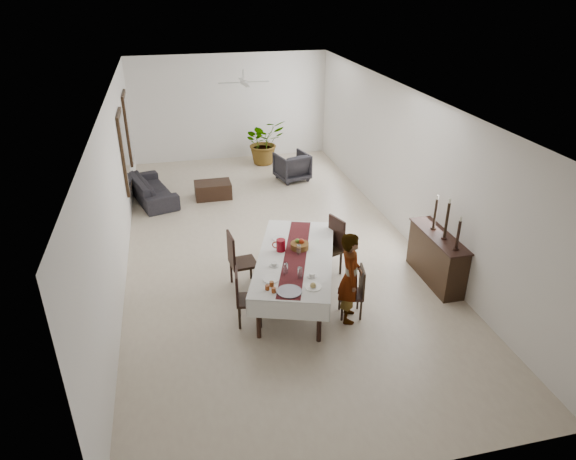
{
  "coord_description": "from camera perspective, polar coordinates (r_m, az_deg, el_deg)",
  "views": [
    {
      "loc": [
        -1.87,
        -9.74,
        5.29
      ],
      "look_at": [
        0.06,
        -1.51,
        1.05
      ],
      "focal_mm": 32.0,
      "sensor_mm": 36.0,
      "label": 1
    }
  ],
  "objects": [
    {
      "name": "mirror_frame_near",
      "position": [
        12.55,
        -17.75,
        8.27
      ],
      "size": [
        0.06,
        1.05,
        1.85
      ],
      "primitive_type": "cube",
      "color": "black",
      "rests_on": "wall_left"
    },
    {
      "name": "fruit_basket",
      "position": [
        9.25,
        1.3,
        -1.77
      ],
      "size": [
        0.33,
        0.33,
        0.11
      ],
      "primitive_type": "cylinder",
      "color": "brown",
      "rests_on": "tablecloth_top"
    },
    {
      "name": "jam_jar_b",
      "position": [
        8.1,
        -2.32,
        -6.41
      ],
      "size": [
        0.07,
        0.07,
        0.08
      ],
      "primitive_type": "cylinder",
      "color": "brown",
      "rests_on": "tablecloth_top"
    },
    {
      "name": "wine_glass_far",
      "position": [
        9.04,
        1.2,
        -2.22
      ],
      "size": [
        0.08,
        0.08,
        0.19
      ],
      "primitive_type": "cylinder",
      "color": "white",
      "rests_on": "tablecloth_top"
    },
    {
      "name": "table_runner",
      "position": [
        9.04,
        0.82,
        -2.87
      ],
      "size": [
        1.24,
        2.73,
        0.0
      ],
      "primitive_type": "cube",
      "rotation": [
        0.0,
        0.0,
        -0.32
      ],
      "color": "maroon",
      "rests_on": "tablecloth_top"
    },
    {
      "name": "jam_jar_c",
      "position": [
        8.19,
        -1.84,
        -6.01
      ],
      "size": [
        0.07,
        0.07,
        0.08
      ],
      "primitive_type": "cylinder",
      "color": "brown",
      "rests_on": "tablecloth_top"
    },
    {
      "name": "teacup_right",
      "position": [
        8.44,
        2.7,
        -4.99
      ],
      "size": [
        0.1,
        0.1,
        0.07
      ],
      "primitive_type": "cylinder",
      "color": "white",
      "rests_on": "saucer_right"
    },
    {
      "name": "wine_glass_mid",
      "position": [
        8.48,
        -0.25,
        -4.31
      ],
      "size": [
        0.08,
        0.08,
        0.19
      ],
      "primitive_type": "cylinder",
      "color": "white",
      "rests_on": "tablecloth_top"
    },
    {
      "name": "woman",
      "position": [
        8.53,
        6.94,
        -5.27
      ],
      "size": [
        0.54,
        0.67,
        1.62
      ],
      "primitive_type": "imported",
      "rotation": [
        0.0,
        0.0,
        1.28
      ],
      "color": "gray",
      "rests_on": "floor"
    },
    {
      "name": "mirror_frame_far",
      "position": [
        14.56,
        -17.34,
        10.77
      ],
      "size": [
        0.06,
        1.05,
        1.85
      ],
      "primitive_type": "cube",
      "color": "black",
      "rests_on": "wall_left"
    },
    {
      "name": "tablecloth_drape_right",
      "position": [
        9.1,
        4.86,
        -3.97
      ],
      "size": [
        0.91,
        2.69,
        0.33
      ],
      "primitive_type": "cube",
      "rotation": [
        0.0,
        0.0,
        -0.32
      ],
      "color": "silver",
      "rests_on": "dining_table_top"
    },
    {
      "name": "chair_left_far_seat",
      "position": [
        9.54,
        -5.0,
        -3.66
      ],
      "size": [
        0.52,
        0.52,
        0.05
      ],
      "primitive_type": "cube",
      "rotation": [
        0.0,
        0.0,
        -1.46
      ],
      "color": "black",
      "rests_on": "chair_left_far_leg_fl"
    },
    {
      "name": "chair_right_far_leg_bl",
      "position": [
        9.84,
        4.07,
        -4.36
      ],
      "size": [
        0.06,
        0.06,
        0.47
      ],
      "primitive_type": "cylinder",
      "rotation": [
        0.0,
        0.0,
        0.34
      ],
      "color": "black",
      "rests_on": "floor"
    },
    {
      "name": "chair_right_near_leg_fr",
      "position": [
        9.11,
        7.76,
        -7.68
      ],
      "size": [
        0.05,
        0.05,
        0.39
      ],
      "primitive_type": "cylinder",
      "rotation": [
        0.0,
        0.0,
        -0.19
      ],
      "color": "black",
      "rests_on": "floor"
    },
    {
      "name": "sideboard_top",
      "position": [
        9.87,
        16.5,
        -0.61
      ],
      "size": [
        0.46,
        1.62,
        0.03
      ],
      "primitive_type": "cube",
      "color": "black",
      "rests_on": "sideboard_body"
    },
    {
      "name": "serving_tray",
      "position": [
        8.05,
        0.15,
        -6.85
      ],
      "size": [
        0.4,
        0.4,
        0.02
      ],
      "primitive_type": "cylinder",
      "color": "#48474D",
      "rests_on": "tablecloth_top"
    },
    {
      "name": "fan_blade_s",
      "position": [
        12.76,
        -4.7,
        15.76
      ],
      "size": [
        0.1,
        0.55,
        0.01
      ],
      "primitive_type": "cube",
      "color": "silver",
      "rests_on": "fan_hub"
    },
    {
      "name": "floor",
      "position": [
        11.24,
        -2.05,
        -1.45
      ],
      "size": [
        6.0,
        12.0,
        0.0
      ],
      "primitive_type": "cube",
      "color": "beige",
      "rests_on": "ground"
    },
    {
      "name": "red_pitcher",
      "position": [
        9.15,
        -0.8,
        -1.7
      ],
      "size": [
        0.21,
        0.21,
        0.22
      ],
      "primitive_type": "cylinder",
      "rotation": [
        0.0,
        0.0,
        -0.32
      ],
      "color": "maroon",
      "rests_on": "tablecloth_top"
    },
    {
      "name": "fan_blade_e",
      "position": [
        13.15,
        -3.38,
        16.13
      ],
      "size": [
        0.55,
        0.1,
        0.01
      ],
      "primitive_type": "cube",
      "color": "white",
      "rests_on": "fan_hub"
    },
    {
      "name": "candlestick_far_base",
      "position": [
        10.06,
        15.84,
        0.21
      ],
      "size": [
        0.1,
        0.1,
        0.03
      ],
      "primitive_type": "cylinder",
      "color": "black",
      "rests_on": "sideboard_top"
    },
    {
      "name": "armchair",
      "position": [
        14.63,
        0.45,
        7.07
      ],
      "size": [
        1.03,
        1.05,
        0.78
      ],
      "primitive_type": "imported",
      "rotation": [
        0.0,
        0.0,
        3.4
      ],
      "color": "#2B282E",
      "rests_on": "floor"
    },
    {
      "name": "fan_rod",
      "position": [
        13.07,
        -4.98,
        16.89
      ],
      "size": [
        0.04,
        0.04,
        0.2
      ],
      "primitive_type": "cylinder",
      "color": "silver",
      "rests_on": "ceiling"
    },
    {
      "name": "mirror_glass_far",
      "position": [
        14.56,
        -17.2,
        10.79
      ],
      "size": [
        0.01,
        0.9,
        1.7
      ],
      "primitive_type": "cube",
      "color": "silver",
      "rests_on": "mirror_frame_far"
    },
    {
      "name": "candlestick_near_shaft",
      "position": [
        9.31,
        18.39,
        -0.5
      ],
      "size": [
        0.05,
        0.05,
        0.52
      ],
      "primitive_type": "cylinder",
      "color": "black",
      "rests_on": "candlestick_near_base"
    },
    {
      "name": "candlestick_far_shaft",
      "position": [
        9.94,
        16.05,
        1.77
      ],
      "size": [
        0.05,
        0.05,
        0.57
      ],
      "primitive_type": "cylinder",
      "color": "black",
      "rests_on": "candlestick_far_base"
    },
    {
      "name": "table_leg_fr",
      "position": [
        8.22,
        3.49,
        -10.08
      ],
      "size": [
        0.1,
        0.1,
        0.77
      ],
      "primitive_type": "cylinder",
      "rotation": [
        0.0,
        0.0,
        -0.32
      ],
      "color": "black",
      "rests_on": "floor"
    },
    {
      "name": "tablecloth_drape_near",
      "position": [
        7.94,
        -0.03,
        -8.93
      ],
      "size": [
        1.23,
        0.42,
        0.33
      ],
      "primitive_type": "cube",
      "rotation": [
        0.0,
        0.0,
        -0.32
      ],
      "color": "white",
      "rests_on": "dining_table_top"
    },
    {
      "name": "chair_left_near_seat",
      "position": [
        8.6,
        -4.32,
        -7.76
      ],
      "size": [
        0.48,
        0.48,
        0.05
      ],
      "primitive_type": "cube",
      "rotation": [
        0.0,
        0.0,
        -1.71
      ],
      "color": "black",
      "rests_on": "chair_left_near_leg_fl"
    },
    {
      "name": "fruit_red",
      "position": [
        9.23,
        1.52,
        -1.27
      ],
      "size": [
        0.1,
        0.1,
        0.1
      ],
      "primitive_type": "sphere",
      "color": "#A32B10",
      "rests_on": "fruit_basket"
    },
    {
      "name": "candlestick_mid_base",
      "position": [
        9.74,
        16.96,
        -0.85
      ],
      "size": [
        0.1,
        0.1,
        0.03
      ],
      "primitive_type": "cylinder",
      "color": "black",
      "rests_on": "sideboard_top"
    },
    {
      "name": "chair_left_near_leg_fr",
      "position": [
        8.6,
        -5.41,
        -9.74
      ],
      "size": [
        0.05,
        0.05,
        0.42
      ],
      "primitive_type": "cylinder",
      "rotation": [
        0.0,
        0.0,
        -0.14
      ],
      "color": "black",
      "rests_on": "floor"
    },
    {
      "name": "chair_left_near_leg_bl",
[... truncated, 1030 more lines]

